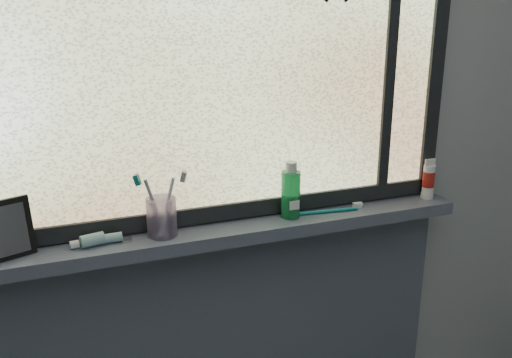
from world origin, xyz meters
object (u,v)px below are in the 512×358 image
object	(u,v)px
vanity_mirror	(7,229)
toothbrush_cup	(162,217)
mouthwash_bottle	(291,190)
cream_tube	(429,177)

from	to	relation	value
vanity_mirror	toothbrush_cup	size ratio (longest dim) A/B	1.41
toothbrush_cup	mouthwash_bottle	world-z (taller)	mouthwash_bottle
mouthwash_bottle	cream_tube	world-z (taller)	mouthwash_bottle
vanity_mirror	mouthwash_bottle	size ratio (longest dim) A/B	1.08
vanity_mirror	cream_tube	world-z (taller)	vanity_mirror
mouthwash_bottle	cream_tube	distance (m)	0.51
mouthwash_bottle	cream_tube	bearing A→B (deg)	-0.25
vanity_mirror	toothbrush_cup	xyz separation A→B (m)	(0.40, 0.00, -0.02)
toothbrush_cup	cream_tube	xyz separation A→B (m)	(0.91, -0.00, 0.02)
cream_tube	toothbrush_cup	bearing A→B (deg)	179.90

